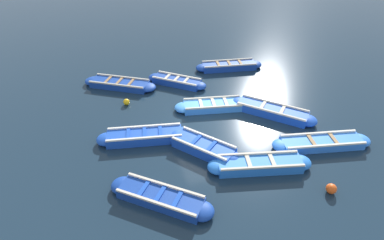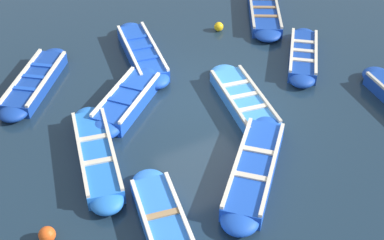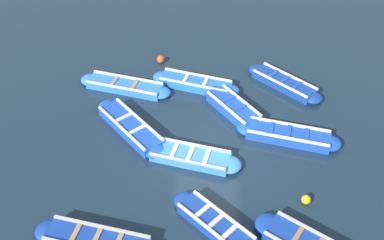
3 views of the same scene
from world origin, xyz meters
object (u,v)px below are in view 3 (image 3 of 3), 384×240
object	(u,v)px
boat_inner_gap	(233,108)
buoy_yellow_far	(306,200)
boat_drifting	(191,157)
boat_outer_right	(215,225)
boat_far_corner	(284,83)
buoy_orange_near	(161,59)
boat_broadside	(195,84)
boat_end_of_row	(125,86)
boat_stern_in	(131,127)
boat_alongside	(288,135)

from	to	relation	value
boat_inner_gap	buoy_yellow_far	distance (m)	4.78
boat_drifting	boat_outer_right	size ratio (longest dim) A/B	1.24
boat_far_corner	buoy_orange_near	world-z (taller)	boat_far_corner
boat_broadside	boat_outer_right	bearing A→B (deg)	9.71
boat_end_of_row	boat_stern_in	world-z (taller)	boat_stern_in
boat_drifting	boat_broadside	world-z (taller)	boat_broadside
boat_end_of_row	boat_stern_in	bearing A→B (deg)	16.24
boat_outer_right	boat_broadside	xyz separation A→B (m)	(-6.81, -1.16, 0.01)
boat_broadside	boat_alongside	bearing A→B (deg)	52.01
boat_end_of_row	boat_broadside	xyz separation A→B (m)	(-0.38, 2.84, 0.02)
boat_drifting	boat_outer_right	xyz separation A→B (m)	(2.71, 0.98, 0.02)
boat_inner_gap	boat_alongside	xyz separation A→B (m)	(1.33, 1.98, -0.02)
boat_outer_right	buoy_orange_near	xyz separation A→B (m)	(-8.48, -2.84, -0.01)
boat_drifting	boat_far_corner	bearing A→B (deg)	142.55
boat_stern_in	boat_broadside	bearing A→B (deg)	143.46
boat_stern_in	boat_far_corner	xyz separation A→B (m)	(-3.24, 5.74, -0.02)
boat_stern_in	buoy_yellow_far	xyz separation A→B (m)	(2.75, 6.02, -0.04)
boat_broadside	boat_stern_in	bearing A→B (deg)	-36.54
boat_inner_gap	boat_alongside	bearing A→B (deg)	55.99
boat_end_of_row	buoy_orange_near	size ratio (longest dim) A/B	11.74
boat_drifting	buoy_yellow_far	xyz separation A→B (m)	(1.51, 3.72, -0.01)
boat_stern_in	boat_end_of_row	bearing A→B (deg)	-163.76
boat_end_of_row	boat_outer_right	size ratio (longest dim) A/B	1.35
boat_stern_in	boat_alongside	xyz separation A→B (m)	(-0.09, 5.67, -0.00)
boat_outer_right	buoy_yellow_far	xyz separation A→B (m)	(-1.20, 2.74, -0.03)
boat_drifting	boat_stern_in	size ratio (longest dim) A/B	1.10
boat_stern_in	buoy_orange_near	distance (m)	4.55
buoy_orange_near	boat_outer_right	bearing A→B (deg)	18.50
boat_far_corner	boat_alongside	distance (m)	3.16
boat_stern_in	buoy_orange_near	size ratio (longest dim) A/B	9.76
boat_outer_right	buoy_yellow_far	bearing A→B (deg)	113.68
boat_end_of_row	buoy_yellow_far	bearing A→B (deg)	52.23
buoy_orange_near	boat_alongside	bearing A→B (deg)	49.62
boat_drifting	buoy_yellow_far	size ratio (longest dim) A/B	12.20
boat_alongside	boat_inner_gap	bearing A→B (deg)	-124.01
boat_end_of_row	boat_inner_gap	bearing A→B (deg)	76.51
boat_broadside	boat_inner_gap	bearing A→B (deg)	47.56
boat_drifting	boat_inner_gap	distance (m)	3.01
boat_broadside	buoy_orange_near	bearing A→B (deg)	-134.94
boat_end_of_row	boat_alongside	distance (m)	6.82
boat_drifting	boat_end_of_row	xyz separation A→B (m)	(-3.72, -3.02, 0.00)
boat_outer_right	boat_end_of_row	bearing A→B (deg)	-148.07
boat_inner_gap	boat_stern_in	bearing A→B (deg)	-68.92
boat_stern_in	boat_alongside	bearing A→B (deg)	90.90
buoy_orange_near	boat_broadside	bearing A→B (deg)	45.06
boat_inner_gap	boat_stern_in	xyz separation A→B (m)	(1.42, -3.69, -0.02)
boat_stern_in	boat_far_corner	world-z (taller)	boat_stern_in
buoy_orange_near	boat_inner_gap	bearing A→B (deg)	46.25
boat_far_corner	buoy_orange_near	distance (m)	5.44
boat_drifting	buoy_orange_near	xyz separation A→B (m)	(-5.77, -1.85, 0.01)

